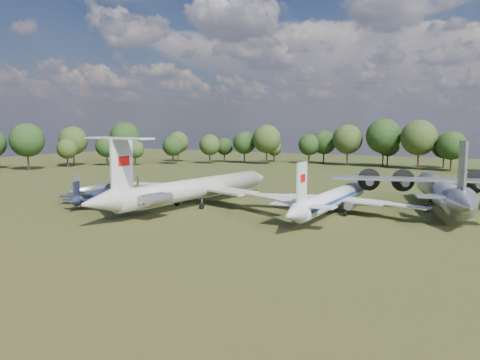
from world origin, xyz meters
The scene contains 7 objects.
ground centered at (0.00, 0.00, 0.00)m, with size 300.00×300.00×0.00m, color #1E3812.
il62_airliner centered at (-2.47, -2.75, 2.40)m, with size 37.70×49.01×4.81m, color silver, non-canonical shape.
tu104_jet centered at (20.71, 1.73, 1.94)m, with size 29.12×38.82×3.88m, color beige, non-canonical shape.
an12_transport centered at (35.32, 13.05, 2.59)m, with size 35.25×39.40×5.18m, color #929499, non-canonical shape.
small_prop_west centered at (-18.41, -11.48, 1.22)m, with size 12.22×16.66×2.44m, color black, non-canonical shape.
small_prop_northwest centered at (-25.59, -3.80, 1.23)m, with size 12.28×16.75×2.46m, color #A1A3A9, non-canonical shape.
person_on_il62 centered at (-3.69, -16.15, 5.71)m, with size 0.66×0.43×1.81m, color brown.
Camera 1 is at (44.03, -69.02, 13.98)m, focal length 35.00 mm.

